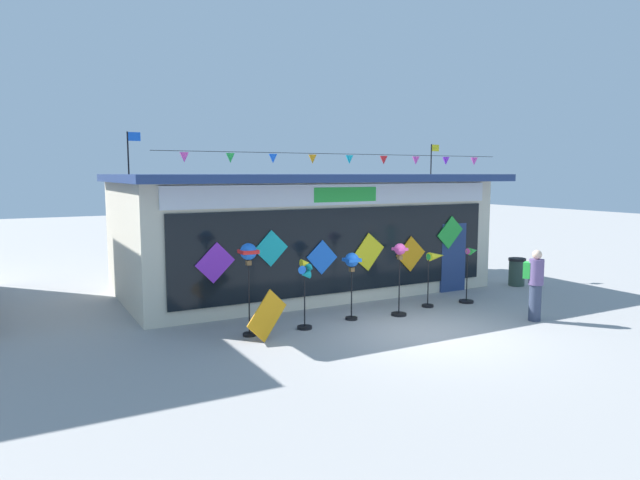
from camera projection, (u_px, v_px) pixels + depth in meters
name	position (u px, v px, depth m)	size (l,w,h in m)	color
ground_plane	(424.00, 333.00, 12.33)	(80.00, 80.00, 0.00)	#9E9B99
kite_shop_building	(302.00, 231.00, 16.94)	(10.70, 5.77, 4.50)	beige
wind_spinner_far_left	(249.00, 260.00, 11.93)	(0.36, 0.36, 1.99)	black
wind_spinner_left	(305.00, 281.00, 12.52)	(0.45, 0.34, 1.58)	black
wind_spinner_center_left	(352.00, 266.00, 13.31)	(0.34, 0.34, 1.60)	black
wind_spinner_center_right	(400.00, 265.00, 13.71)	(0.37, 0.37, 1.77)	black
wind_spinner_right	(435.00, 265.00, 14.72)	(0.69, 0.31, 1.43)	black
wind_spinner_far_right	(470.00, 270.00, 15.20)	(0.60, 0.39, 1.49)	black
person_mid_plaza	(535.00, 283.00, 13.28)	(0.43, 0.48, 1.68)	#333D56
trash_bin	(517.00, 272.00, 17.51)	(0.52, 0.52, 0.86)	#2D4238
display_kite_on_ground	(267.00, 315.00, 11.78)	(0.53, 0.03, 0.97)	orange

